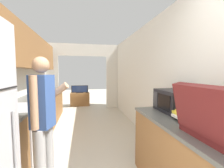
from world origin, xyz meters
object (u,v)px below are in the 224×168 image
range_oven (18,135)px  book_stack (188,116)px  person (43,122)px  tv_cabinet (80,99)px  suitcase (221,125)px  microwave (173,101)px  television (80,89)px

range_oven → book_stack: range_oven is taller
person → tv_cabinet: person is taller
range_oven → suitcase: 2.65m
book_stack → tv_cabinet: (-1.23, 5.12, -0.68)m
person → tv_cabinet: 4.76m
person → microwave: (1.66, -0.01, 0.19)m
television → person: bearing=-94.3°
microwave → television: (-1.31, 4.67, -0.34)m
person → suitcase: (1.48, -0.90, 0.18)m
person → microwave: bearing=-71.6°
microwave → tv_cabinet: 4.95m
suitcase → book_stack: (0.10, 0.49, -0.08)m
person → book_stack: (1.58, -0.41, 0.10)m
suitcase → range_oven: bearing=141.7°
microwave → suitcase: bearing=-101.6°
book_stack → person: bearing=165.4°
range_oven → suitcase: bearing=-38.3°
book_stack → television: book_stack is taller
person → suitcase: 1.74m
tv_cabinet → television: bearing=-90.0°
range_oven → person: person is taller
suitcase → television: bearing=101.5°
book_stack → television: (-1.23, 5.07, -0.25)m
suitcase → book_stack: 0.50m
person → suitcase: size_ratio=2.38×
person → book_stack: 1.63m
microwave → book_stack: 0.42m
television → tv_cabinet: bearing=90.0°
tv_cabinet → television: television is taller
person → tv_cabinet: bearing=14.4°
range_oven → microwave: 2.40m
suitcase → microwave: suitcase is taller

